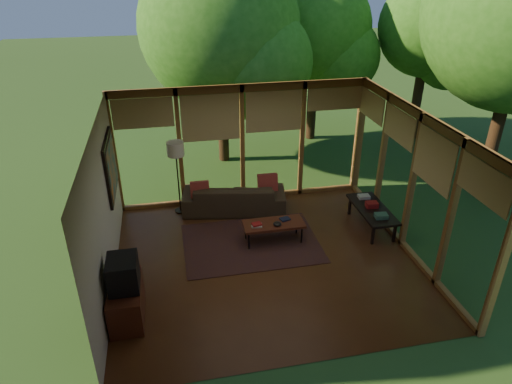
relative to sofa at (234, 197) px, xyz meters
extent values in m
plane|color=#582F17|center=(0.29, -2.00, -0.33)|extent=(5.50, 5.50, 0.00)
plane|color=silver|center=(0.29, -2.00, 2.37)|extent=(5.50, 5.50, 0.00)
cube|color=silver|center=(-2.46, -2.00, 1.02)|extent=(0.04, 5.00, 2.70)
cube|color=silver|center=(0.29, -4.50, 1.02)|extent=(5.50, 0.04, 2.70)
cube|color=olive|center=(0.29, 0.50, 1.02)|extent=(5.50, 0.12, 2.70)
cube|color=olive|center=(3.04, -2.00, 1.02)|extent=(0.12, 5.00, 2.70)
plane|color=#2D531F|center=(8.29, 6.00, -0.34)|extent=(40.00, 40.00, 0.00)
cylinder|color=#372414|center=(0.17, 2.93, 1.91)|extent=(0.28, 0.28, 4.48)
sphere|color=#256116|center=(0.17, 2.93, 3.16)|extent=(3.99, 3.99, 3.99)
cylinder|color=#372414|center=(3.05, 4.13, 1.75)|extent=(0.28, 0.28, 4.15)
sphere|color=#256116|center=(3.05, 4.13, 2.90)|extent=(3.17, 3.17, 3.17)
cylinder|color=#372414|center=(5.78, -0.55, 2.32)|extent=(0.28, 0.28, 5.29)
cylinder|color=#372414|center=(6.09, 3.33, 1.81)|extent=(0.28, 0.28, 4.27)
sphere|color=#256116|center=(6.09, 3.33, 2.99)|extent=(2.79, 2.79, 2.79)
cube|color=brown|center=(0.11, -1.40, -0.32)|extent=(2.66, 1.88, 0.01)
imported|color=#3E2F1F|center=(0.00, 0.00, 0.00)|extent=(2.37, 1.25, 0.66)
cube|color=maroon|center=(-0.75, -0.05, 0.25)|extent=(0.40, 0.21, 0.42)
cube|color=maroon|center=(0.75, -0.05, 0.27)|extent=(0.43, 0.23, 0.45)
cube|color=#BCB2AA|center=(0.21, -1.46, 0.11)|extent=(0.23, 0.18, 0.03)
cube|color=maroon|center=(0.21, -1.46, 0.14)|extent=(0.21, 0.17, 0.03)
cube|color=black|center=(0.81, -1.33, 0.11)|extent=(0.22, 0.19, 0.03)
ellipsoid|color=black|center=(0.61, -1.51, 0.13)|extent=(0.16, 0.16, 0.07)
cube|color=#5A2618|center=(-2.18, -3.03, -0.03)|extent=(0.50, 1.00, 0.60)
cube|color=black|center=(-2.16, -3.03, 0.52)|extent=(0.45, 0.55, 0.50)
cube|color=#37614E|center=(2.69, -1.69, 0.17)|extent=(0.26, 0.20, 0.09)
cube|color=maroon|center=(2.69, -1.24, 0.18)|extent=(0.25, 0.19, 0.11)
cube|color=#BCB2AA|center=(2.69, -0.84, 0.16)|extent=(0.25, 0.19, 0.07)
cylinder|color=black|center=(-1.19, 0.17, -0.31)|extent=(0.26, 0.26, 0.03)
cylinder|color=black|center=(-1.19, 0.17, 0.46)|extent=(0.03, 0.03, 1.52)
cylinder|color=beige|center=(-1.19, 0.17, 1.17)|extent=(0.36, 0.36, 0.30)
cube|color=#5A2618|center=(0.56, -1.41, 0.07)|extent=(1.20, 0.50, 0.05)
cylinder|color=black|center=(0.03, -1.59, -0.14)|extent=(0.03, 0.03, 0.38)
cylinder|color=black|center=(1.09, -1.59, -0.14)|extent=(0.03, 0.03, 0.38)
cylinder|color=black|center=(0.03, -1.23, -0.14)|extent=(0.03, 0.03, 0.38)
cylinder|color=black|center=(1.09, -1.23, -0.14)|extent=(0.03, 0.03, 0.38)
cube|color=black|center=(2.69, -1.29, 0.10)|extent=(0.60, 1.40, 0.05)
cube|color=black|center=(2.46, -1.89, -0.13)|extent=(0.05, 0.05, 0.40)
cube|color=black|center=(2.92, -1.89, -0.13)|extent=(0.05, 0.05, 0.40)
cube|color=black|center=(2.46, -0.69, -0.13)|extent=(0.05, 0.05, 0.40)
cube|color=black|center=(2.92, -0.69, -0.13)|extent=(0.05, 0.05, 0.40)
cube|color=black|center=(-2.43, -0.60, 1.22)|extent=(0.05, 1.35, 1.15)
cube|color=#1B5E7A|center=(-2.40, -0.60, 1.22)|extent=(0.02, 1.20, 1.00)
camera|label=1|loc=(-1.29, -8.82, 4.78)|focal=32.00mm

